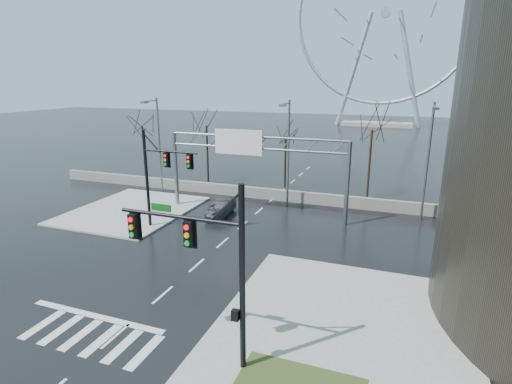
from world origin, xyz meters
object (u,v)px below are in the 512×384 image
at_px(ferris_wheel, 385,21).
at_px(car, 221,208).
at_px(sign_gantry, 251,158).
at_px(signal_mast_far, 158,171).
at_px(signal_mast_near, 210,258).

distance_m(ferris_wheel, car, 85.57).
xyz_separation_m(sign_gantry, car, (-2.38, -1.29, -4.50)).
bearing_deg(signal_mast_far, car, 56.50).
distance_m(signal_mast_far, car, 7.01).
distance_m(signal_mast_near, sign_gantry, 19.79).
bearing_deg(car, sign_gantry, 24.78).
height_order(signal_mast_far, sign_gantry, signal_mast_far).
relative_size(sign_gantry, car, 3.94).
bearing_deg(sign_gantry, signal_mast_far, -132.47).
distance_m(sign_gantry, ferris_wheel, 82.91).
relative_size(signal_mast_far, car, 1.93).
relative_size(ferris_wheel, car, 12.27).
bearing_deg(signal_mast_far, sign_gantry, 47.53).
distance_m(signal_mast_near, car, 19.83).
height_order(signal_mast_near, signal_mast_far, same).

